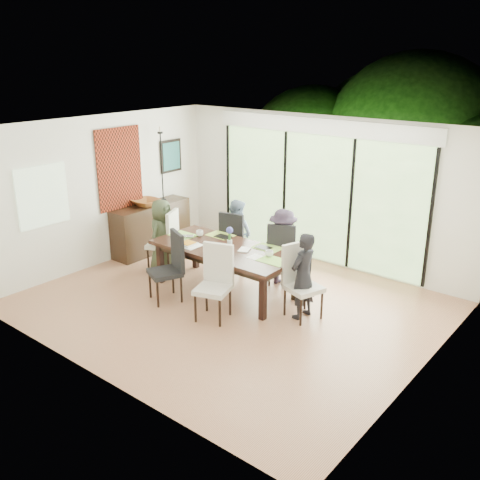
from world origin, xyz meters
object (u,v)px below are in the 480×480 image
Objects in this scene: chair_near_left at (165,267)px; chair_near_right at (213,284)px; person_far_right at (283,247)px; person_far_left at (236,235)px; chair_far_right at (283,252)px; cup_b at (228,248)px; bowl at (146,202)px; chair_left_end at (162,240)px; cup_c at (269,254)px; chair_right_end at (304,282)px; person_left_end at (162,235)px; vase at (230,243)px; cup_a at (200,233)px; chair_far_left at (237,240)px; person_right_end at (303,276)px; laptop at (183,237)px; sideboard at (151,228)px; table_top at (225,249)px.

chair_near_left is 1.00m from chair_near_right.
chair_near_right is 1.70m from person_far_right.
chair_far_right is at bearing 179.95° from person_far_left.
bowl reaches higher than cup_b.
cup_b is (1.65, -0.10, 0.25)m from chair_left_end.
bowl is (-3.16, 0.33, 0.20)m from cup_c.
chair_left_end is at bearing 37.13° from person_far_left.
chair_right_end is at bearing 134.31° from person_far_right.
chair_near_left is (-1.05, -1.72, 0.00)m from chair_far_right.
person_left_end is 10.75× the size of vase.
cup_a is 0.89m from cup_b.
person_right_end is at bearing 143.73° from chair_far_left.
laptop is at bearing 56.71° from chair_left_end.
chair_near_right is 1.06m from vase.
chair_near_right is 1.31m from person_right_end.
chair_right_end is 1.00× the size of chair_far_left.
cup_b is (-0.35, 0.77, 0.25)m from chair_near_right.
person_far_right is (2.05, 0.83, 0.10)m from chair_left_end.
sideboard is at bearing 122.66° from laptop.
chair_near_left is at bearing 87.12° from person_far_left.
cup_a reaches higher than laptop.
cup_c is at bearing 148.52° from person_far_left.
person_far_left is at bearing -22.98° from chair_far_right.
person_right_end is at bearing -7.87° from sideboard.
chair_far_right is 9.17× the size of vase.
cup_b is (-0.40, -0.95, 0.25)m from chair_far_right.
laptop is (-1.35, 0.77, 0.22)m from chair_near_right.
chair_near_left is 1.00× the size of chair_near_right.
chair_near_left is at bearing -36.99° from sideboard.
chair_far_right is 2.97m from bowl.
person_far_left is (-1.93, 0.83, 0.00)m from person_right_end.
person_right_end is 1.00× the size of person_far_left.
person_left_end and person_far_right have the same top height.
table_top is 0.12m from vase.
table_top is 2.18× the size of chair_far_left.
chair_right_end is at bearing 65.46° from chair_left_end.
chair_far_right is 0.85× the size of person_right_end.
person_left_end reaches higher than chair_near_left.
laptop is (-2.33, -0.10, 0.12)m from person_right_end.
sideboard is at bearing 44.97° from person_left_end.
person_left_end and person_right_end have the same top height.
chair_far_right reaches higher than sideboard.
chair_near_right is 2.22× the size of bowl.
cup_b reaches higher than table_top.
chair_right_end is 2.98m from person_left_end.
laptop is at bearing 65.53° from person_far_left.
cup_b is (-1.33, -0.10, 0.15)m from person_right_end.
chair_far_left and chair_far_right have the same top height.
vase is at bearing 123.69° from cup_b.
person_far_left is 1.02m from laptop.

